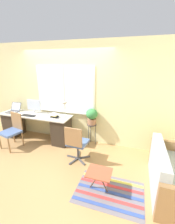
{
  "coord_description": "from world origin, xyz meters",
  "views": [
    {
      "loc": [
        1.81,
        -3.05,
        2.16
      ],
      "look_at": [
        0.76,
        0.15,
        1.05
      ],
      "focal_mm": 24.0,
      "sensor_mm": 36.0,
      "label": 1
    }
  ],
  "objects_px": {
    "desk_lamp": "(65,105)",
    "plant_stand": "(92,126)",
    "monitor": "(34,106)",
    "laptop": "(14,110)",
    "mouse": "(37,117)",
    "couch_loveseat": "(175,177)",
    "potted_plant": "(92,116)",
    "keyboard": "(28,115)",
    "office_chair_swivel": "(76,143)",
    "folding_stool": "(99,174)",
    "desk_chair_wooden": "(12,130)",
    "book_stack": "(54,115)"
  },
  "relations": [
    {
      "from": "desk_chair_wooden",
      "to": "folding_stool",
      "type": "distance_m",
      "value": 2.64
    },
    {
      "from": "office_chair_swivel",
      "to": "potted_plant",
      "type": "distance_m",
      "value": 0.92
    },
    {
      "from": "book_stack",
      "to": "folding_stool",
      "type": "distance_m",
      "value": 2.04
    },
    {
      "from": "laptop",
      "to": "mouse",
      "type": "height_order",
      "value": "laptop"
    },
    {
      "from": "potted_plant",
      "to": "desk_lamp",
      "type": "bearing_deg",
      "value": -169.88
    },
    {
      "from": "keyboard",
      "to": "folding_stool",
      "type": "height_order",
      "value": "keyboard"
    },
    {
      "from": "monitor",
      "to": "desk_lamp",
      "type": "height_order",
      "value": "desk_lamp"
    },
    {
      "from": "desk_lamp",
      "to": "plant_stand",
      "type": "bearing_deg",
      "value": 10.12
    },
    {
      "from": "mouse",
      "to": "desk_lamp",
      "type": "bearing_deg",
      "value": 20.09
    },
    {
      "from": "potted_plant",
      "to": "book_stack",
      "type": "bearing_deg",
      "value": -164.98
    },
    {
      "from": "office_chair_swivel",
      "to": "plant_stand",
      "type": "xyz_separation_m",
      "value": [
        0.1,
        0.84,
        0.06
      ]
    },
    {
      "from": "desk_lamp",
      "to": "book_stack",
      "type": "distance_m",
      "value": 0.4
    },
    {
      "from": "office_chair_swivel",
      "to": "folding_stool",
      "type": "bearing_deg",
      "value": 139.08
    },
    {
      "from": "monitor",
      "to": "potted_plant",
      "type": "xyz_separation_m",
      "value": [
        1.71,
        0.1,
        -0.14
      ]
    },
    {
      "from": "desk_chair_wooden",
      "to": "potted_plant",
      "type": "relative_size",
      "value": 2.14
    },
    {
      "from": "laptop",
      "to": "folding_stool",
      "type": "distance_m",
      "value": 3.27
    },
    {
      "from": "book_stack",
      "to": "couch_loveseat",
      "type": "distance_m",
      "value": 2.97
    },
    {
      "from": "potted_plant",
      "to": "laptop",
      "type": "bearing_deg",
      "value": -175.18
    },
    {
      "from": "book_stack",
      "to": "potted_plant",
      "type": "height_order",
      "value": "potted_plant"
    },
    {
      "from": "office_chair_swivel",
      "to": "folding_stool",
      "type": "relative_size",
      "value": 2.08
    },
    {
      "from": "couch_loveseat",
      "to": "folding_stool",
      "type": "relative_size",
      "value": 3.37
    },
    {
      "from": "monitor",
      "to": "couch_loveseat",
      "type": "relative_size",
      "value": 0.31
    },
    {
      "from": "mouse",
      "to": "potted_plant",
      "type": "height_order",
      "value": "potted_plant"
    },
    {
      "from": "laptop",
      "to": "plant_stand",
      "type": "distance_m",
      "value": 2.41
    },
    {
      "from": "potted_plant",
      "to": "plant_stand",
      "type": "bearing_deg",
      "value": 135.0
    },
    {
      "from": "keyboard",
      "to": "mouse",
      "type": "distance_m",
      "value": 0.29
    },
    {
      "from": "laptop",
      "to": "office_chair_swivel",
      "type": "bearing_deg",
      "value": -15.58
    },
    {
      "from": "couch_loveseat",
      "to": "monitor",
      "type": "bearing_deg",
      "value": 74.33
    },
    {
      "from": "laptop",
      "to": "office_chair_swivel",
      "type": "relative_size",
      "value": 0.41
    },
    {
      "from": "keyboard",
      "to": "mouse",
      "type": "height_order",
      "value": "mouse"
    },
    {
      "from": "laptop",
      "to": "plant_stand",
      "type": "xyz_separation_m",
      "value": [
        2.38,
        0.2,
        -0.29
      ]
    },
    {
      "from": "monitor",
      "to": "desk_chair_wooden",
      "type": "distance_m",
      "value": 0.86
    },
    {
      "from": "mouse",
      "to": "potted_plant",
      "type": "relative_size",
      "value": 0.14
    },
    {
      "from": "desk_lamp",
      "to": "potted_plant",
      "type": "bearing_deg",
      "value": 10.12
    },
    {
      "from": "mouse",
      "to": "office_chair_swivel",
      "type": "distance_m",
      "value": 1.44
    },
    {
      "from": "monitor",
      "to": "potted_plant",
      "type": "distance_m",
      "value": 1.72
    },
    {
      "from": "keyboard",
      "to": "office_chair_swivel",
      "type": "bearing_deg",
      "value": -16.18
    },
    {
      "from": "laptop",
      "to": "desk_lamp",
      "type": "bearing_deg",
      "value": 2.51
    },
    {
      "from": "folding_stool",
      "to": "office_chair_swivel",
      "type": "bearing_deg",
      "value": 136.16
    },
    {
      "from": "desk_chair_wooden",
      "to": "folding_stool",
      "type": "height_order",
      "value": "desk_chair_wooden"
    },
    {
      "from": "desk_lamp",
      "to": "monitor",
      "type": "bearing_deg",
      "value": 178.59
    },
    {
      "from": "keyboard",
      "to": "potted_plant",
      "type": "relative_size",
      "value": 0.95
    },
    {
      "from": "keyboard",
      "to": "plant_stand",
      "type": "xyz_separation_m",
      "value": [
        1.72,
        0.37,
        -0.25
      ]
    },
    {
      "from": "laptop",
      "to": "keyboard",
      "type": "height_order",
      "value": "laptop"
    },
    {
      "from": "keyboard",
      "to": "book_stack",
      "type": "xyz_separation_m",
      "value": [
        0.75,
        0.11,
        0.05
      ]
    },
    {
      "from": "laptop",
      "to": "potted_plant",
      "type": "height_order",
      "value": "potted_plant"
    },
    {
      "from": "desk_lamp",
      "to": "plant_stand",
      "type": "height_order",
      "value": "desk_lamp"
    },
    {
      "from": "desk_lamp",
      "to": "desk_chair_wooden",
      "type": "height_order",
      "value": "desk_lamp"
    },
    {
      "from": "laptop",
      "to": "potted_plant",
      "type": "distance_m",
      "value": 2.39
    },
    {
      "from": "laptop",
      "to": "book_stack",
      "type": "xyz_separation_m",
      "value": [
        1.41,
        -0.06,
        0.0
      ]
    }
  ]
}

